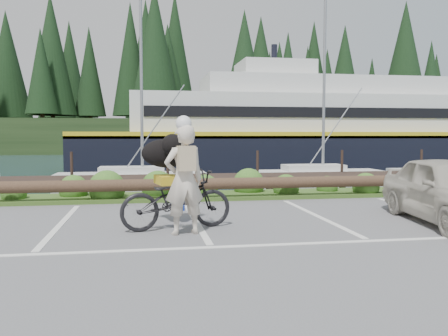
# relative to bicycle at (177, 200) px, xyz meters

# --- Properties ---
(ground) EXTENTS (72.00, 72.00, 0.00)m
(ground) POSITION_rel_bicycle_xyz_m (0.42, -1.11, -0.54)
(ground) COLOR #565659
(harbor_backdrop) EXTENTS (170.00, 160.00, 30.00)m
(harbor_backdrop) POSITION_rel_bicycle_xyz_m (0.83, 77.30, -0.54)
(harbor_backdrop) COLOR #182E3B
(harbor_backdrop) RESTS_ON ground
(vegetation_strip) EXTENTS (34.00, 1.60, 0.10)m
(vegetation_strip) POSITION_rel_bicycle_xyz_m (0.42, 4.19, -0.49)
(vegetation_strip) COLOR #3D5B21
(vegetation_strip) RESTS_ON ground
(log_rail) EXTENTS (32.00, 0.30, 0.60)m
(log_rail) POSITION_rel_bicycle_xyz_m (0.42, 3.49, -0.54)
(log_rail) COLOR #443021
(log_rail) RESTS_ON ground
(bicycle) EXTENTS (2.17, 1.13, 1.08)m
(bicycle) POSITION_rel_bicycle_xyz_m (0.00, 0.00, 0.00)
(bicycle) COLOR black
(bicycle) RESTS_ON ground
(cyclist) EXTENTS (0.77, 0.59, 1.90)m
(cyclist) POSITION_rel_bicycle_xyz_m (0.10, -0.47, 0.41)
(cyclist) COLOR beige
(cyclist) RESTS_ON ground
(dog) EXTENTS (0.67, 1.06, 0.56)m
(dog) POSITION_rel_bicycle_xyz_m (-0.14, 0.65, 0.82)
(dog) COLOR black
(dog) RESTS_ON bicycle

